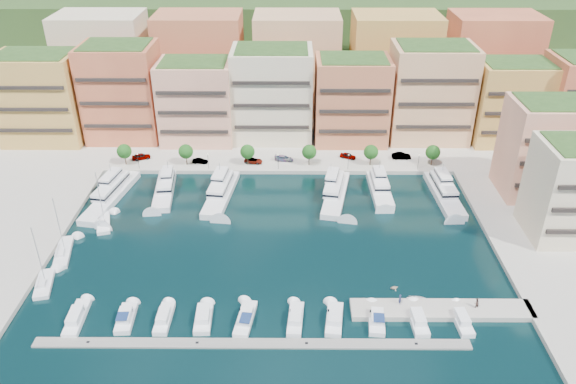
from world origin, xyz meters
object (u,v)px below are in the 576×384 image
at_px(tender_1, 394,287).
at_px(tree_3, 309,152).
at_px(person_1, 476,303).
at_px(car_1, 200,161).
at_px(yacht_2, 221,191).
at_px(yacht_6, 444,191).
at_px(car_4, 348,156).
at_px(car_2, 253,161).
at_px(car_5, 401,156).
at_px(car_0, 141,156).
at_px(cruiser_6, 334,319).
at_px(sailboat_2, 103,223).
at_px(lamppost_3, 348,159).
at_px(lamppost_4, 419,159).
at_px(cruiser_3, 203,319).
at_px(sailboat_1, 63,253).
at_px(yacht_4, 336,192).
at_px(tree_0, 124,151).
at_px(cruiser_7, 377,320).
at_px(car_3, 284,158).
at_px(tree_2, 247,152).
at_px(tender_2, 417,299).
at_px(lamppost_2, 278,159).
at_px(sailboat_0, 44,284).
at_px(cruiser_1, 126,318).
at_px(cruiser_8, 417,320).
at_px(tree_5, 433,152).
at_px(cruiser_2, 164,319).
at_px(yacht_0, 112,193).
at_px(cruiser_0, 77,318).
at_px(tree_4, 371,152).
at_px(tree_1, 186,152).
at_px(person_0, 400,299).
at_px(lamppost_0, 138,159).
at_px(yacht_5, 380,187).
at_px(cruiser_5, 295,319).
at_px(cruiser_9, 461,320).
at_px(lamppost_1, 208,159).

bearing_deg(tender_1, tree_3, 2.56).
bearing_deg(person_1, car_1, -67.44).
relative_size(tree_3, yacht_2, 0.26).
distance_m(yacht_2, yacht_6, 53.34).
relative_size(yacht_2, car_4, 5.09).
relative_size(car_2, car_5, 0.95).
bearing_deg(car_0, cruiser_6, -160.77).
bearing_deg(sailboat_2, car_4, 29.16).
height_order(lamppost_3, car_0, lamppost_3).
height_order(lamppost_4, cruiser_3, lamppost_4).
distance_m(sailboat_1, tender_1, 66.44).
relative_size(yacht_4, car_2, 4.59).
relative_size(tree_0, sailboat_2, 0.43).
relative_size(cruiser_7, car_3, 1.61).
height_order(tree_2, tender_2, tree_2).
height_order(lamppost_3, person_1, lamppost_3).
bearing_deg(cruiser_7, lamppost_2, 108.05).
height_order(lamppost_3, yacht_4, yacht_4).
bearing_deg(sailboat_0, lamppost_2, 47.22).
height_order(yacht_6, car_0, yacht_6).
xyz_separation_m(cruiser_1, cruiser_8, (50.35, 0.01, -0.02)).
bearing_deg(cruiser_8, tree_5, 75.73).
bearing_deg(lamppost_4, cruiser_2, -134.34).
bearing_deg(yacht_0, yacht_4, 1.32).
relative_size(yacht_6, cruiser_0, 2.33).
xyz_separation_m(tree_4, person_1, (11.93, -55.27, -2.78)).
relative_size(cruiser_1, cruiser_8, 0.91).
relative_size(lamppost_3, cruiser_0, 0.45).
relative_size(yacht_4, person_1, 11.41).
bearing_deg(cruiser_0, cruiser_2, 0.06).
relative_size(tree_1, person_0, 2.86).
relative_size(lamppost_0, cruiser_8, 0.51).
relative_size(yacht_0, yacht_5, 1.45).
xyz_separation_m(car_1, car_3, (22.04, 1.70, 0.05)).
relative_size(car_1, person_1, 2.09).
bearing_deg(cruiser_3, sailboat_0, 163.32).
bearing_deg(lamppost_4, yacht_0, -169.97).
height_order(yacht_5, cruiser_8, yacht_5).
distance_m(tree_0, cruiser_0, 58.60).
xyz_separation_m(sailboat_1, car_5, (75.75, 42.42, 1.53)).
height_order(cruiser_0, car_3, car_3).
relative_size(car_1, car_3, 0.82).
bearing_deg(cruiser_6, cruiser_5, -179.99).
relative_size(cruiser_1, cruiser_3, 1.00).
height_order(tree_3, tender_1, tree_3).
height_order(tree_5, yacht_5, tree_5).
bearing_deg(tree_5, cruiser_9, -97.12).
bearing_deg(lamppost_1, yacht_4, -20.73).
relative_size(cruiser_7, car_1, 1.95).
bearing_deg(car_0, cruiser_2, 177.90).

